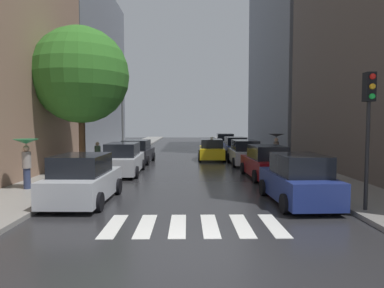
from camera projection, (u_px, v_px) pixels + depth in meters
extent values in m
cube|color=#252528|center=(189.00, 154.00, 31.37)|extent=(28.00, 72.00, 0.04)
cube|color=gray|center=(120.00, 153.00, 31.27)|extent=(3.00, 72.00, 0.15)
cube|color=gray|center=(259.00, 153.00, 31.45)|extent=(3.00, 72.00, 0.15)
cube|color=silver|center=(114.00, 226.00, 9.42)|extent=(0.45, 2.20, 0.01)
cube|color=silver|center=(146.00, 226.00, 9.43)|extent=(0.45, 2.20, 0.01)
cube|color=silver|center=(178.00, 226.00, 9.44)|extent=(0.45, 2.20, 0.01)
cube|color=silver|center=(210.00, 225.00, 9.45)|extent=(0.45, 2.20, 0.01)
cube|color=silver|center=(242.00, 225.00, 9.47)|extent=(0.45, 2.20, 0.01)
cube|color=silver|center=(273.00, 225.00, 9.48)|extent=(0.45, 2.20, 0.01)
cube|color=slate|center=(78.00, 70.00, 33.17)|extent=(6.00, 17.25, 16.28)
cube|color=slate|center=(293.00, 29.00, 35.66)|extent=(6.00, 17.94, 25.70)
cube|color=#B2B7BF|center=(84.00, 185.00, 12.27)|extent=(1.97, 4.13, 0.87)
cube|color=black|center=(81.00, 165.00, 12.02)|extent=(1.70, 2.29, 0.71)
cylinder|color=black|center=(72.00, 186.00, 13.65)|extent=(0.24, 0.65, 0.64)
cylinder|color=black|center=(118.00, 186.00, 13.63)|extent=(0.24, 0.65, 0.64)
cylinder|color=black|center=(42.00, 202.00, 10.96)|extent=(0.24, 0.65, 0.64)
cylinder|color=black|center=(99.00, 202.00, 10.94)|extent=(0.24, 0.65, 0.64)
cube|color=#B2B7BF|center=(124.00, 163.00, 19.05)|extent=(1.90, 4.83, 0.88)
cube|color=black|center=(123.00, 149.00, 18.76)|extent=(1.64, 2.67, 0.72)
cylinder|color=black|center=(113.00, 165.00, 20.61)|extent=(0.23, 0.64, 0.64)
cylinder|color=black|center=(143.00, 165.00, 20.67)|extent=(0.23, 0.64, 0.64)
cylinder|color=black|center=(101.00, 172.00, 17.46)|extent=(0.23, 0.64, 0.64)
cylinder|color=black|center=(136.00, 172.00, 17.52)|extent=(0.23, 0.64, 0.64)
cube|color=black|center=(137.00, 155.00, 24.30)|extent=(2.13, 4.27, 0.82)
cube|color=black|center=(136.00, 145.00, 24.05)|extent=(1.81, 2.38, 0.67)
cylinder|color=black|center=(128.00, 157.00, 25.73)|extent=(0.25, 0.65, 0.64)
cylinder|color=black|center=(153.00, 157.00, 25.67)|extent=(0.25, 0.65, 0.64)
cylinder|color=black|center=(119.00, 161.00, 22.97)|extent=(0.25, 0.65, 0.64)
cylinder|color=black|center=(147.00, 161.00, 22.91)|extent=(0.25, 0.65, 0.64)
cube|color=navy|center=(297.00, 186.00, 12.06)|extent=(1.88, 4.12, 0.88)
cube|color=black|center=(300.00, 165.00, 11.81)|extent=(1.62, 2.29, 0.72)
cylinder|color=black|center=(263.00, 188.00, 13.38)|extent=(0.24, 0.65, 0.64)
cylinder|color=black|center=(307.00, 187.00, 13.46)|extent=(0.24, 0.65, 0.64)
cylinder|color=black|center=(285.00, 204.00, 10.70)|extent=(0.24, 0.65, 0.64)
cylinder|color=black|center=(339.00, 203.00, 10.78)|extent=(0.24, 0.65, 0.64)
cube|color=maroon|center=(266.00, 167.00, 17.64)|extent=(1.96, 4.49, 0.85)
cube|color=black|center=(267.00, 152.00, 17.37)|extent=(1.67, 2.49, 0.70)
cylinder|color=black|center=(243.00, 168.00, 19.06)|extent=(0.25, 0.65, 0.64)
cylinder|color=black|center=(274.00, 168.00, 19.16)|extent=(0.25, 0.65, 0.64)
cylinder|color=black|center=(256.00, 176.00, 16.16)|extent=(0.25, 0.65, 0.64)
cylinder|color=black|center=(292.00, 176.00, 16.25)|extent=(0.25, 0.65, 0.64)
cube|color=#B2B7BF|center=(244.00, 156.00, 23.40)|extent=(1.85, 4.67, 0.84)
cube|color=black|center=(245.00, 145.00, 23.12)|extent=(1.62, 2.57, 0.69)
cylinder|color=black|center=(229.00, 158.00, 24.94)|extent=(0.23, 0.64, 0.64)
cylinder|color=black|center=(253.00, 158.00, 24.95)|extent=(0.23, 0.64, 0.64)
cylinder|color=black|center=(234.00, 162.00, 21.88)|extent=(0.23, 0.64, 0.64)
cylinder|color=black|center=(262.00, 162.00, 21.89)|extent=(0.23, 0.64, 0.64)
cube|color=navy|center=(235.00, 149.00, 29.14)|extent=(1.90, 4.23, 0.83)
cube|color=black|center=(235.00, 141.00, 28.89)|extent=(1.65, 2.33, 0.68)
cylinder|color=black|center=(222.00, 151.00, 30.52)|extent=(0.23, 0.64, 0.64)
cylinder|color=black|center=(243.00, 151.00, 30.57)|extent=(0.23, 0.64, 0.64)
cylinder|color=black|center=(226.00, 154.00, 27.75)|extent=(0.23, 0.64, 0.64)
cylinder|color=black|center=(249.00, 154.00, 27.80)|extent=(0.23, 0.64, 0.64)
cube|color=#B2B7BF|center=(225.00, 144.00, 35.58)|extent=(2.06, 4.80, 0.88)
cube|color=black|center=(225.00, 137.00, 35.30)|extent=(1.74, 2.67, 0.72)
cylinder|color=black|center=(216.00, 146.00, 37.18)|extent=(0.25, 0.65, 0.64)
cylinder|color=black|center=(232.00, 146.00, 37.12)|extent=(0.25, 0.65, 0.64)
cylinder|color=black|center=(217.00, 148.00, 34.08)|extent=(0.25, 0.65, 0.64)
cylinder|color=black|center=(235.00, 148.00, 34.02)|extent=(0.25, 0.65, 0.64)
cube|color=yellow|center=(212.00, 152.00, 26.47)|extent=(2.02, 4.38, 0.80)
cube|color=black|center=(212.00, 143.00, 26.21)|extent=(1.72, 2.43, 0.65)
cube|color=#F2EDCC|center=(212.00, 138.00, 26.19)|extent=(0.21, 0.37, 0.18)
cylinder|color=black|center=(200.00, 154.00, 27.93)|extent=(0.25, 0.65, 0.64)
cylinder|color=black|center=(222.00, 154.00, 27.89)|extent=(0.25, 0.65, 0.64)
cylinder|color=black|center=(200.00, 157.00, 25.09)|extent=(0.25, 0.65, 0.64)
cylinder|color=black|center=(225.00, 157.00, 25.05)|extent=(0.25, 0.65, 0.64)
cylinder|color=navy|center=(27.00, 178.00, 14.00)|extent=(0.28, 0.28, 0.86)
cylinder|color=gray|center=(26.00, 160.00, 13.95)|extent=(0.36, 0.36, 0.68)
sphere|color=tan|center=(26.00, 149.00, 13.92)|extent=(0.27, 0.27, 0.27)
cone|color=#19723F|center=(26.00, 141.00, 13.90)|extent=(1.01, 1.01, 0.20)
cylinder|color=#333338|center=(26.00, 151.00, 13.93)|extent=(0.02, 0.02, 0.77)
cylinder|color=gray|center=(98.00, 162.00, 20.39)|extent=(0.28, 0.28, 0.76)
cylinder|color=#38513D|center=(98.00, 151.00, 20.35)|extent=(0.36, 0.36, 0.60)
sphere|color=tan|center=(97.00, 144.00, 20.32)|extent=(0.24, 0.24, 0.24)
cylinder|color=#38513D|center=(276.00, 158.00, 22.21)|extent=(0.28, 0.28, 0.84)
cylinder|color=brown|center=(276.00, 147.00, 22.17)|extent=(0.36, 0.36, 0.66)
sphere|color=tan|center=(276.00, 140.00, 22.14)|extent=(0.26, 0.26, 0.26)
cone|color=black|center=(276.00, 135.00, 22.12)|extent=(1.05, 1.05, 0.20)
cylinder|color=#333338|center=(276.00, 141.00, 22.14)|extent=(0.02, 0.02, 0.76)
cylinder|color=#513823|center=(82.00, 144.00, 19.05)|extent=(0.36, 0.36, 3.13)
sphere|color=#317025|center=(81.00, 75.00, 18.81)|extent=(5.36, 5.36, 5.36)
cylinder|color=black|center=(367.00, 156.00, 10.52)|extent=(0.12, 0.12, 3.40)
cube|color=black|center=(369.00, 87.00, 10.39)|extent=(0.30, 0.30, 0.90)
sphere|color=red|center=(373.00, 76.00, 10.19)|extent=(0.18, 0.18, 0.18)
sphere|color=#F2A519|center=(372.00, 86.00, 10.21)|extent=(0.18, 0.18, 0.18)
sphere|color=green|center=(372.00, 96.00, 10.23)|extent=(0.18, 0.18, 0.18)
cylinder|color=#595B60|center=(123.00, 120.00, 27.80)|extent=(0.16, 0.16, 6.03)
ellipsoid|color=beige|center=(122.00, 81.00, 27.60)|extent=(0.60, 0.28, 0.24)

